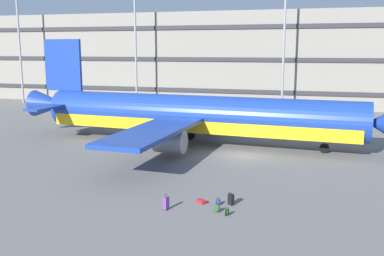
% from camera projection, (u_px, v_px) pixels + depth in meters
% --- Properties ---
extents(ground_plane, '(600.00, 600.00, 0.00)m').
position_uv_depth(ground_plane, '(244.00, 156.00, 40.53)').
color(ground_plane, slate).
extents(terminal_structure, '(159.73, 19.80, 16.08)m').
position_uv_depth(terminal_structure, '(281.00, 58.00, 80.49)').
color(terminal_structure, gray).
rests_on(terminal_structure, ground_plane).
extents(airliner, '(40.14, 32.41, 10.90)m').
position_uv_depth(airliner, '(194.00, 116.00, 45.38)').
color(airliner, navy).
rests_on(airliner, ground_plane).
extents(light_mast_far_left, '(1.80, 0.50, 21.41)m').
position_uv_depth(light_mast_far_left, '(19.00, 34.00, 77.44)').
color(light_mast_far_left, gray).
rests_on(light_mast_far_left, ground_plane).
extents(light_mast_left, '(1.80, 0.50, 23.83)m').
position_uv_depth(light_mast_left, '(135.00, 25.00, 71.37)').
color(light_mast_left, gray).
rests_on(light_mast_left, ground_plane).
extents(light_mast_center_left, '(1.80, 0.50, 23.55)m').
position_uv_depth(light_mast_center_left, '(285.00, 24.00, 65.09)').
color(light_mast_center_left, gray).
rests_on(light_mast_center_left, ground_plane).
extents(suitcase_teal, '(0.30, 0.42, 0.98)m').
position_uv_depth(suitcase_teal, '(166.00, 203.00, 26.84)').
color(suitcase_teal, '#72388C').
rests_on(suitcase_teal, ground_plane).
extents(suitcase_silver, '(0.75, 0.70, 0.21)m').
position_uv_depth(suitcase_silver, '(201.00, 201.00, 28.08)').
color(suitcase_silver, '#B21E23').
rests_on(suitcase_silver, ground_plane).
extents(suitcase_red, '(0.44, 0.42, 0.87)m').
position_uv_depth(suitcase_red, '(231.00, 199.00, 27.66)').
color(suitcase_red, black).
rests_on(suitcase_red, ground_plane).
extents(backpack_black, '(0.39, 0.39, 0.55)m').
position_uv_depth(backpack_black, '(226.00, 212.00, 25.90)').
color(backpack_black, '#264C26').
rests_on(backpack_black, ground_plane).
extents(backpack_orange, '(0.37, 0.28, 0.54)m').
position_uv_depth(backpack_orange, '(217.00, 209.00, 26.46)').
color(backpack_orange, '#264C26').
rests_on(backpack_orange, ground_plane).
extents(backpack_large, '(0.35, 0.38, 0.52)m').
position_uv_depth(backpack_large, '(219.00, 202.00, 27.68)').
color(backpack_large, navy).
rests_on(backpack_large, ground_plane).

